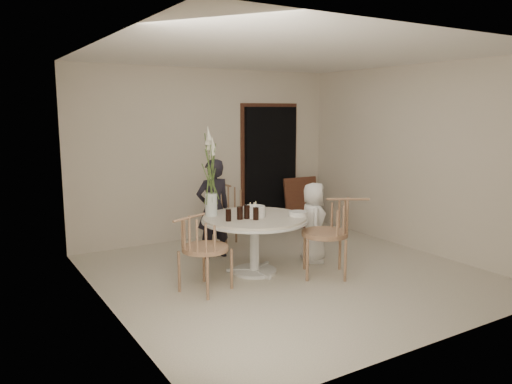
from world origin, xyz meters
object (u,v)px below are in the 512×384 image
chair_right (336,225)px  chair_left (197,242)px  girl (213,209)px  flower_vase (211,176)px  boy (313,222)px  chair_far (227,206)px  table (255,225)px  birthday_cake (254,211)px

chair_right → chair_left: chair_right is taller
chair_right → girl: size_ratio=0.72×
girl → flower_vase: bearing=60.8°
chair_left → flower_vase: size_ratio=0.81×
girl → boy: size_ratio=1.28×
chair_left → boy: (1.86, 0.30, -0.05)m
chair_far → girl: girl is taller
chair_right → flower_vase: bearing=-94.6°
girl → boy: (1.07, -0.88, -0.15)m
chair_left → table: bearing=-95.3°
chair_right → birthday_cake: bearing=-94.5°
table → birthday_cake: bearing=147.5°
table → flower_vase: 0.83m
table → girl: bearing=98.6°
chair_right → girl: bearing=-115.1°
birthday_cake → chair_far: bearing=76.7°
chair_left → flower_vase: (0.49, 0.64, 0.64)m
chair_far → boy: size_ratio=0.88×
boy → flower_vase: 1.57m
girl → chair_far: bearing=-135.6°
table → chair_far: 1.35m
table → birthday_cake: 0.18m
chair_left → boy: size_ratio=0.85×
chair_left → birthday_cake: (0.92, 0.30, 0.20)m
chair_right → flower_vase: flower_vase is taller
chair_right → flower_vase: size_ratio=0.88×
girl → birthday_cake: (0.13, -0.88, 0.10)m
birthday_cake → table: bearing=-32.5°
table → chair_right: size_ratio=1.34×
chair_right → birthday_cake: chair_right is taller
table → girl: (-0.13, 0.88, 0.08)m
girl → flower_vase: size_ratio=1.23×
boy → chair_far: bearing=55.1°
chair_far → chair_right: size_ratio=0.96×
chair_far → girl: size_ratio=0.69×
boy → table: bearing=119.6°
table → chair_right: 1.02m
girl → boy: 1.39m
chair_far → chair_left: size_ratio=1.04×
chair_far → chair_left: 2.04m
boy → girl: bearing=80.0°
table → flower_vase: size_ratio=1.18×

